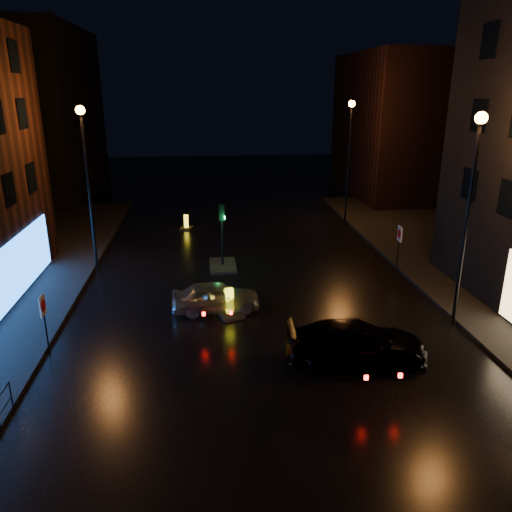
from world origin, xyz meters
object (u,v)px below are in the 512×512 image
at_px(silver_hatchback, 216,297).
at_px(bollard_far, 186,226).
at_px(dark_sedan, 356,343).
at_px(road_sign_left, 43,311).
at_px(road_sign_right, 399,238).
at_px(bollard_near, 229,309).
at_px(traffic_signal, 223,258).

height_order(silver_hatchback, bollard_far, silver_hatchback).
bearing_deg(dark_sedan, road_sign_left, 83.34).
height_order(road_sign_left, road_sign_right, road_sign_right).
bearing_deg(silver_hatchback, road_sign_left, 112.60).
bearing_deg(road_sign_right, bollard_far, -37.67).
height_order(silver_hatchback, dark_sedan, dark_sedan).
height_order(dark_sedan, bollard_far, dark_sedan).
bearing_deg(bollard_far, bollard_near, -66.10).
bearing_deg(traffic_signal, silver_hatchback, -95.50).
bearing_deg(road_sign_left, bollard_near, 21.14).
relative_size(dark_sedan, bollard_near, 3.15).
distance_m(silver_hatchback, road_sign_right, 10.48).
relative_size(dark_sedan, road_sign_right, 2.06).
xyz_separation_m(dark_sedan, road_sign_right, (4.87, 8.71, 1.09)).
xyz_separation_m(dark_sedan, bollard_near, (-4.21, 4.26, -0.46)).
bearing_deg(dark_sedan, bollard_far, 21.71).
distance_m(traffic_signal, road_sign_right, 9.33).
relative_size(traffic_signal, silver_hatchback, 0.92).
height_order(silver_hatchback, road_sign_right, road_sign_right).
bearing_deg(road_sign_left, bollard_far, 75.12).
distance_m(dark_sedan, road_sign_left, 11.11).
distance_m(traffic_signal, road_sign_left, 10.95).
distance_m(silver_hatchback, bollard_far, 13.53).
bearing_deg(road_sign_left, traffic_signal, 52.63).
bearing_deg(road_sign_right, traffic_signal, -7.59).
bearing_deg(traffic_signal, dark_sedan, -67.72).
xyz_separation_m(traffic_signal, bollard_far, (-2.14, 7.86, -0.29)).
bearing_deg(silver_hatchback, road_sign_right, -71.10).
relative_size(silver_hatchback, bollard_far, 2.96).
bearing_deg(traffic_signal, road_sign_right, -10.02).
relative_size(bollard_near, road_sign_right, 0.65).
relative_size(traffic_signal, bollard_near, 2.18).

